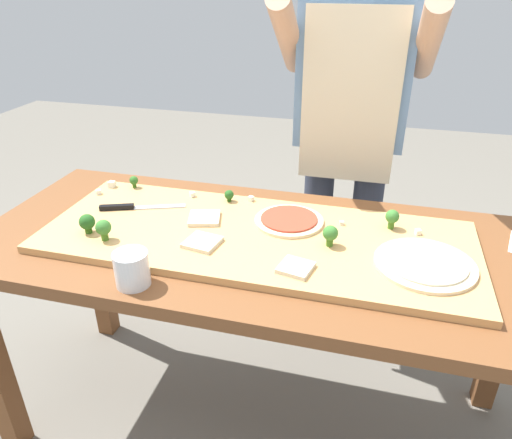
% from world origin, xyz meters
% --- Properties ---
extents(ground_plane, '(8.00, 8.00, 0.00)m').
position_xyz_m(ground_plane, '(0.00, 0.00, 0.00)').
color(ground_plane, '#6B665B').
extents(prep_table, '(1.74, 0.74, 0.78)m').
position_xyz_m(prep_table, '(0.00, 0.00, 0.67)').
color(prep_table, brown).
rests_on(prep_table, ground).
extents(cutting_board, '(1.27, 0.49, 0.02)m').
position_xyz_m(cutting_board, '(-0.02, 0.00, 0.79)').
color(cutting_board, tan).
rests_on(cutting_board, prep_table).
extents(chefs_knife, '(0.27, 0.12, 0.02)m').
position_xyz_m(chefs_knife, '(-0.46, 0.06, 0.80)').
color(chefs_knife, '#B7BABF').
rests_on(chefs_knife, cutting_board).
extents(pizza_whole_tomato_red, '(0.21, 0.21, 0.02)m').
position_xyz_m(pizza_whole_tomato_red, '(0.06, 0.10, 0.81)').
color(pizza_whole_tomato_red, beige).
rests_on(pizza_whole_tomato_red, cutting_board).
extents(pizza_whole_cheese_artichoke, '(0.26, 0.26, 0.02)m').
position_xyz_m(pizza_whole_cheese_artichoke, '(0.46, -0.05, 0.81)').
color(pizza_whole_cheese_artichoke, beige).
rests_on(pizza_whole_cheese_artichoke, cutting_board).
extents(pizza_slice_near_right, '(0.12, 0.12, 0.01)m').
position_xyz_m(pizza_slice_near_right, '(-0.20, 0.04, 0.80)').
color(pizza_slice_near_right, beige).
rests_on(pizza_slice_near_right, cutting_board).
extents(pizza_slice_far_right, '(0.11, 0.11, 0.01)m').
position_xyz_m(pizza_slice_far_right, '(-0.15, -0.10, 0.80)').
color(pizza_slice_far_right, beige).
rests_on(pizza_slice_far_right, cutting_board).
extents(pizza_slice_center, '(0.10, 0.10, 0.01)m').
position_xyz_m(pizza_slice_center, '(0.13, -0.16, 0.80)').
color(pizza_slice_center, beige).
rests_on(pizza_slice_center, cutting_board).
extents(broccoli_floret_center_left, '(0.03, 0.03, 0.04)m').
position_xyz_m(broccoli_floret_center_left, '(-0.16, 0.19, 0.82)').
color(broccoli_floret_center_left, '#2C5915').
rests_on(broccoli_floret_center_left, cutting_board).
extents(broccoli_floret_back_right, '(0.03, 0.03, 0.04)m').
position_xyz_m(broccoli_floret_back_right, '(-0.53, 0.21, 0.82)').
color(broccoli_floret_back_right, '#366618').
rests_on(broccoli_floret_back_right, cutting_board).
extents(broccoli_floret_front_right, '(0.04, 0.04, 0.06)m').
position_xyz_m(broccoli_floret_front_right, '(0.20, -0.01, 0.84)').
color(broccoli_floret_front_right, '#3F7220').
rests_on(broccoli_floret_front_right, cutting_board).
extents(broccoli_floret_back_mid, '(0.05, 0.05, 0.06)m').
position_xyz_m(broccoli_floret_back_mid, '(-0.50, -0.12, 0.83)').
color(broccoli_floret_back_mid, '#2C5915').
rests_on(broccoli_floret_back_mid, cutting_board).
extents(broccoli_floret_front_left, '(0.04, 0.04, 0.06)m').
position_xyz_m(broccoli_floret_front_left, '(0.37, 0.14, 0.84)').
color(broccoli_floret_front_left, '#3F7220').
rests_on(broccoli_floret_front_left, cutting_board).
extents(broccoli_floret_center_right, '(0.04, 0.04, 0.06)m').
position_xyz_m(broccoli_floret_center_right, '(-0.43, -0.15, 0.84)').
color(broccoli_floret_center_right, '#3F7220').
rests_on(broccoli_floret_center_right, cutting_board).
extents(cheese_crumble_a, '(0.02, 0.02, 0.02)m').
position_xyz_m(cheese_crumble_a, '(0.45, 0.12, 0.81)').
color(cheese_crumble_a, white).
rests_on(cheese_crumble_a, cutting_board).
extents(cheese_crumble_b, '(0.02, 0.02, 0.02)m').
position_xyz_m(cheese_crumble_b, '(-0.62, 0.13, 0.81)').
color(cheese_crumble_b, white).
rests_on(cheese_crumble_b, cutting_board).
extents(cheese_crumble_c, '(0.02, 0.02, 0.02)m').
position_xyz_m(cheese_crumble_c, '(-0.61, 0.20, 0.81)').
color(cheese_crumble_c, white).
rests_on(cheese_crumble_c, cutting_board).
extents(cheese_crumble_d, '(0.02, 0.02, 0.02)m').
position_xyz_m(cheese_crumble_d, '(-0.30, 0.20, 0.81)').
color(cheese_crumble_d, white).
rests_on(cheese_crumble_d, cutting_board).
extents(cheese_crumble_e, '(0.02, 0.02, 0.02)m').
position_xyz_m(cheese_crumble_e, '(-0.09, 0.22, 0.81)').
color(cheese_crumble_e, white).
rests_on(cheese_crumble_e, cutting_board).
extents(cheese_crumble_f, '(0.01, 0.01, 0.01)m').
position_xyz_m(cheese_crumble_f, '(0.22, 0.12, 0.80)').
color(cheese_crumble_f, silver).
rests_on(cheese_crumble_f, cutting_board).
extents(flour_cup, '(0.09, 0.09, 0.09)m').
position_xyz_m(flour_cup, '(-0.26, -0.30, 0.82)').
color(flour_cup, white).
rests_on(flour_cup, prep_table).
extents(cook_center, '(0.54, 0.39, 1.67)m').
position_xyz_m(cook_center, '(0.19, 0.60, 1.00)').
color(cook_center, '#333847').
rests_on(cook_center, ground).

